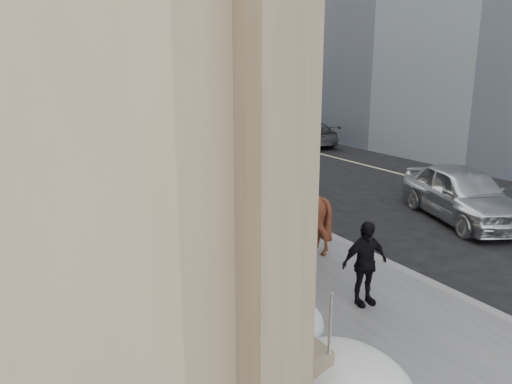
{
  "coord_description": "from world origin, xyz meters",
  "views": [
    {
      "loc": [
        -5.57,
        -6.73,
        4.68
      ],
      "look_at": [
        0.12,
        3.46,
        1.7
      ],
      "focal_mm": 35.0,
      "sensor_mm": 36.0,
      "label": 1
    }
  ],
  "objects_px": {
    "mounted_horse_right": "(288,207)",
    "car_grey": "(308,133)",
    "mounted_horse_left": "(271,237)",
    "pedestrian": "(365,263)",
    "car_silver": "(462,194)"
  },
  "relations": [
    {
      "from": "mounted_horse_left",
      "to": "pedestrian",
      "type": "distance_m",
      "value": 1.93
    },
    {
      "from": "mounted_horse_right",
      "to": "car_grey",
      "type": "xyz_separation_m",
      "value": [
        10.69,
        14.39,
        -0.52
      ]
    },
    {
      "from": "pedestrian",
      "to": "car_grey",
      "type": "relative_size",
      "value": 0.35
    },
    {
      "from": "mounted_horse_right",
      "to": "car_silver",
      "type": "height_order",
      "value": "mounted_horse_right"
    },
    {
      "from": "mounted_horse_left",
      "to": "pedestrian",
      "type": "relative_size",
      "value": 1.69
    },
    {
      "from": "mounted_horse_left",
      "to": "car_grey",
      "type": "distance_m",
      "value": 20.43
    },
    {
      "from": "mounted_horse_left",
      "to": "mounted_horse_right",
      "type": "distance_m",
      "value": 2.5
    },
    {
      "from": "mounted_horse_left",
      "to": "car_silver",
      "type": "relative_size",
      "value": 0.58
    },
    {
      "from": "mounted_horse_left",
      "to": "car_silver",
      "type": "bearing_deg",
      "value": 179.69
    },
    {
      "from": "mounted_horse_right",
      "to": "car_silver",
      "type": "relative_size",
      "value": 0.53
    },
    {
      "from": "mounted_horse_right",
      "to": "car_grey",
      "type": "height_order",
      "value": "mounted_horse_right"
    },
    {
      "from": "mounted_horse_left",
      "to": "pedestrian",
      "type": "height_order",
      "value": "mounted_horse_left"
    },
    {
      "from": "mounted_horse_left",
      "to": "car_grey",
      "type": "height_order",
      "value": "mounted_horse_left"
    },
    {
      "from": "car_silver",
      "to": "car_grey",
      "type": "relative_size",
      "value": 1.04
    },
    {
      "from": "car_silver",
      "to": "mounted_horse_left",
      "type": "bearing_deg",
      "value": -148.95
    }
  ]
}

